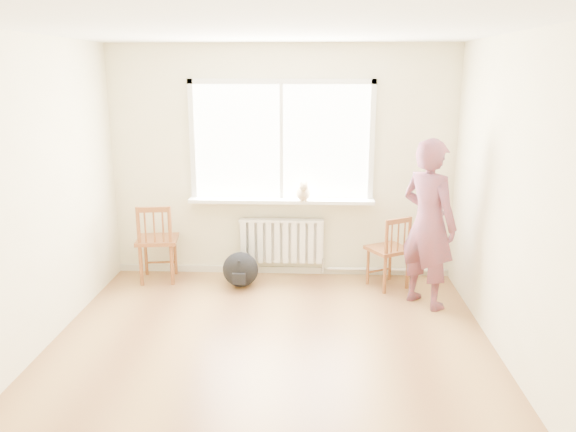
# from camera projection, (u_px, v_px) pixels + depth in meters

# --- Properties ---
(floor) EXTENTS (4.50, 4.50, 0.00)m
(floor) POSITION_uv_depth(u_px,v_px,m) (267.00, 366.00, 4.69)
(floor) COLOR #A77844
(floor) RESTS_ON ground
(ceiling) EXTENTS (4.50, 4.50, 0.00)m
(ceiling) POSITION_uv_depth(u_px,v_px,m) (263.00, 27.00, 4.02)
(ceiling) COLOR white
(ceiling) RESTS_ON back_wall
(back_wall) EXTENTS (4.00, 0.01, 2.70)m
(back_wall) POSITION_uv_depth(u_px,v_px,m) (282.00, 163.00, 6.53)
(back_wall) COLOR beige
(back_wall) RESTS_ON ground
(window) EXTENTS (2.12, 0.05, 1.42)m
(window) POSITION_uv_depth(u_px,v_px,m) (282.00, 137.00, 6.43)
(window) COLOR white
(window) RESTS_ON back_wall
(windowsill) EXTENTS (2.15, 0.22, 0.04)m
(windowsill) POSITION_uv_depth(u_px,v_px,m) (281.00, 201.00, 6.53)
(windowsill) COLOR white
(windowsill) RESTS_ON back_wall
(radiator) EXTENTS (1.00, 0.12, 0.55)m
(radiator) POSITION_uv_depth(u_px,v_px,m) (282.00, 240.00, 6.67)
(radiator) COLOR white
(radiator) RESTS_ON back_wall
(heating_pipe) EXTENTS (1.40, 0.04, 0.04)m
(heating_pipe) POSITION_uv_depth(u_px,v_px,m) (386.00, 270.00, 6.73)
(heating_pipe) COLOR silver
(heating_pipe) RESTS_ON back_wall
(baseboard) EXTENTS (4.00, 0.03, 0.08)m
(baseboard) POSITION_uv_depth(u_px,v_px,m) (282.00, 270.00, 6.84)
(baseboard) COLOR beige
(baseboard) RESTS_ON ground
(chair_left) EXTENTS (0.51, 0.49, 0.93)m
(chair_left) POSITION_uv_depth(u_px,v_px,m) (157.00, 243.00, 6.48)
(chair_left) COLOR brown
(chair_left) RESTS_ON floor
(chair_right) EXTENTS (0.56, 0.55, 0.84)m
(chair_right) POSITION_uv_depth(u_px,v_px,m) (391.00, 252.00, 6.29)
(chair_right) COLOR brown
(chair_right) RESTS_ON floor
(person) EXTENTS (0.74, 0.76, 1.76)m
(person) POSITION_uv_depth(u_px,v_px,m) (428.00, 224.00, 5.72)
(person) COLOR #C3415A
(person) RESTS_ON floor
(cat) EXTENTS (0.18, 0.38, 0.25)m
(cat) POSITION_uv_depth(u_px,v_px,m) (303.00, 192.00, 6.40)
(cat) COLOR beige
(cat) RESTS_ON windowsill
(backpack) EXTENTS (0.46, 0.38, 0.41)m
(backpack) POSITION_uv_depth(u_px,v_px,m) (241.00, 269.00, 6.38)
(backpack) COLOR black
(backpack) RESTS_ON floor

